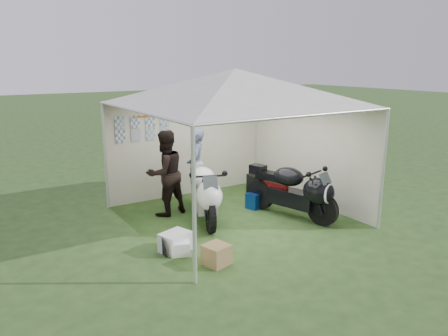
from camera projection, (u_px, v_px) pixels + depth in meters
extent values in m
plane|color=#29441C|center=(234.00, 217.00, 9.01)|extent=(80.00, 80.00, 0.00)
cylinder|color=silver|center=(194.00, 208.00, 6.06)|extent=(0.06, 0.06, 2.30)
cylinder|color=silver|center=(383.00, 171.00, 8.13)|extent=(0.06, 0.06, 2.30)
cylinder|color=silver|center=(105.00, 156.00, 9.35)|extent=(0.06, 0.06, 2.30)
cylinder|color=silver|center=(256.00, 139.00, 11.42)|extent=(0.06, 0.06, 2.30)
cube|color=silver|center=(188.00, 147.00, 10.38)|extent=(4.00, 0.02, 2.30)
cube|color=silver|center=(140.00, 177.00, 7.70)|extent=(0.02, 4.00, 2.30)
cube|color=silver|center=(309.00, 152.00, 9.77)|extent=(0.02, 4.00, 2.30)
pyramid|color=silver|center=(235.00, 87.00, 8.38)|extent=(5.66, 5.66, 0.70)
cube|color=#99A5B7|center=(120.00, 123.00, 9.35)|extent=(0.22, 0.02, 0.28)
cube|color=#99A5B7|center=(135.00, 122.00, 9.53)|extent=(0.22, 0.02, 0.28)
cube|color=#99A5B7|center=(150.00, 121.00, 9.71)|extent=(0.22, 0.01, 0.28)
cube|color=#99A5B7|center=(164.00, 119.00, 9.89)|extent=(0.22, 0.01, 0.28)
cube|color=#99A5B7|center=(120.00, 137.00, 9.42)|extent=(0.22, 0.02, 0.28)
cube|color=#99A5B7|center=(136.00, 135.00, 9.60)|extent=(0.22, 0.01, 0.28)
cube|color=#99A5B7|center=(151.00, 134.00, 9.78)|extent=(0.22, 0.02, 0.28)
cube|color=#99A5B7|center=(165.00, 133.00, 9.96)|extent=(0.22, 0.01, 0.28)
cylinder|color=#D8590C|center=(196.00, 113.00, 10.27)|extent=(3.20, 0.02, 0.02)
cylinder|color=black|center=(210.00, 216.00, 8.13)|extent=(0.33, 0.66, 0.67)
cylinder|color=black|center=(198.00, 192.00, 9.61)|extent=(0.38, 0.68, 0.67)
cube|color=silver|center=(204.00, 199.00, 8.80)|extent=(0.71, 1.12, 0.33)
ellipsoid|color=silver|center=(209.00, 196.00, 8.15)|extent=(0.70, 0.80, 0.55)
ellipsoid|color=silver|center=(203.00, 177.00, 8.80)|extent=(0.69, 0.81, 0.39)
cube|color=black|center=(199.00, 175.00, 9.23)|extent=(0.50, 0.72, 0.16)
cube|color=silver|center=(197.00, 167.00, 9.56)|extent=(0.34, 0.40, 0.20)
cube|color=black|center=(200.00, 185.00, 9.17)|extent=(0.31, 0.61, 0.11)
cube|color=#3F474C|center=(210.00, 183.00, 7.96)|extent=(0.30, 0.24, 0.23)
cylinder|color=black|center=(323.00, 210.00, 8.49)|extent=(0.28, 0.66, 0.65)
cylinder|color=black|center=(261.00, 194.00, 9.48)|extent=(0.33, 0.67, 0.65)
cube|color=black|center=(292.00, 198.00, 8.93)|extent=(0.63, 1.09, 0.33)
ellipsoid|color=black|center=(319.00, 191.00, 8.48)|extent=(0.64, 0.76, 0.54)
ellipsoid|color=black|center=(289.00, 177.00, 8.90)|extent=(0.64, 0.77, 0.38)
cube|color=black|center=(271.00, 176.00, 9.19)|extent=(0.45, 0.70, 0.15)
cube|color=black|center=(258.00, 169.00, 9.41)|extent=(0.32, 0.38, 0.20)
cube|color=maroon|center=(275.00, 185.00, 9.17)|extent=(0.26, 0.60, 0.11)
cube|color=#3F474C|center=(325.00, 179.00, 8.32)|extent=(0.29, 0.22, 0.23)
cylinder|color=white|center=(330.00, 194.00, 8.32)|extent=(0.38, 0.13, 0.39)
cube|color=#123EAC|center=(257.00, 200.00, 9.59)|extent=(0.52, 0.40, 0.34)
imported|color=black|center=(165.00, 173.00, 8.99)|extent=(0.97, 0.82, 1.78)
imported|color=slate|center=(196.00, 166.00, 9.71)|extent=(0.64, 0.74, 1.71)
cube|color=black|center=(259.00, 184.00, 10.55)|extent=(0.52, 0.43, 0.48)
cube|color=silver|center=(175.00, 242.00, 7.38)|extent=(0.58, 0.51, 0.32)
cube|color=olive|center=(216.00, 255.00, 6.88)|extent=(0.44, 0.44, 0.33)
cube|color=silver|center=(180.00, 248.00, 7.23)|extent=(0.39, 0.36, 0.23)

